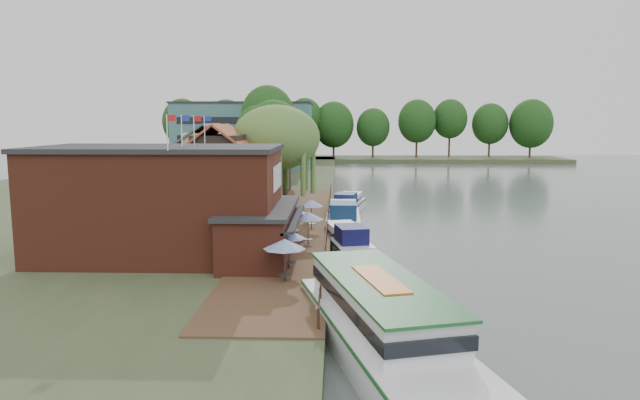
{
  "coord_description": "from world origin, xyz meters",
  "views": [
    {
      "loc": [
        -4.54,
        -37.16,
        9.86
      ],
      "look_at": [
        -6.0,
        12.0,
        3.0
      ],
      "focal_mm": 32.0,
      "sensor_mm": 36.0,
      "label": 1
    }
  ],
  "objects": [
    {
      "name": "cottage_c",
      "position": [
        -14.0,
        33.0,
        5.25
      ],
      "size": [
        7.6,
        7.6,
        8.5
      ],
      "primitive_type": null,
      "color": "black",
      "rests_on": "land_bank"
    },
    {
      "name": "pub",
      "position": [
        -14.0,
        -1.0,
        4.65
      ],
      "size": [
        20.0,
        11.0,
        7.3
      ],
      "primitive_type": null,
      "color": "maroon",
      "rests_on": "land_bank"
    },
    {
      "name": "cruiser_1",
      "position": [
        -3.82,
        5.56,
        1.11
      ],
      "size": [
        4.88,
        9.68,
        2.22
      ],
      "primitive_type": null,
      "rotation": [
        0.0,
        0.0,
        0.21
      ],
      "color": "white",
      "rests_on": "ground"
    },
    {
      "name": "cruiser_0",
      "position": [
        -3.67,
        -7.18,
        1.25
      ],
      "size": [
        4.23,
        10.52,
        2.5
      ],
      "primitive_type": null,
      "rotation": [
        0.0,
        0.0,
        -0.09
      ],
      "color": "silver",
      "rests_on": "ground"
    },
    {
      "name": "cottage_a",
      "position": [
        -15.0,
        14.0,
        5.25
      ],
      "size": [
        8.6,
        7.6,
        8.5
      ],
      "primitive_type": null,
      "color": "black",
      "rests_on": "land_bank"
    },
    {
      "name": "umbrella_1",
      "position": [
        -7.4,
        -4.03,
        2.29
      ],
      "size": [
        2.13,
        2.13,
        2.38
      ],
      "primitive_type": null,
      "color": "navy",
      "rests_on": "quay_deck"
    },
    {
      "name": "bank_tree_5",
      "position": [
        -15.44,
        95.29,
        7.21
      ],
      "size": [
        8.33,
        8.33,
        12.43
      ],
      "primitive_type": null,
      "color": "#143811",
      "rests_on": "land_bank"
    },
    {
      "name": "bank_tree_4",
      "position": [
        -12.88,
        86.57,
        6.33
      ],
      "size": [
        6.7,
        6.7,
        10.65
      ],
      "primitive_type": null,
      "color": "#143811",
      "rests_on": "land_bank"
    },
    {
      "name": "cruiser_3",
      "position": [
        -3.24,
        24.6,
        1.11
      ],
      "size": [
        4.7,
        9.68,
        2.22
      ],
      "primitive_type": null,
      "rotation": [
        0.0,
        0.0,
        -0.19
      ],
      "color": "silver",
      "rests_on": "ground"
    },
    {
      "name": "bank_tree_3",
      "position": [
        -15.54,
        77.54,
        7.26
      ],
      "size": [
        7.73,
        7.73,
        12.52
      ],
      "primitive_type": null,
      "color": "#143811",
      "rests_on": "land_bank"
    },
    {
      "name": "bank_tree_1",
      "position": [
        -16.61,
        51.3,
        6.65
      ],
      "size": [
        7.37,
        7.37,
        11.29
      ],
      "primitive_type": null,
      "color": "#143811",
      "rests_on": "land_bank"
    },
    {
      "name": "cruiser_2",
      "position": [
        -3.94,
        15.24,
        1.29
      ],
      "size": [
        3.52,
        10.6,
        2.59
      ],
      "primitive_type": null,
      "rotation": [
        0.0,
        0.0,
        -0.01
      ],
      "color": "silver",
      "rests_on": "ground"
    },
    {
      "name": "cottage_b",
      "position": [
        -18.0,
        24.0,
        5.25
      ],
      "size": [
        9.6,
        8.6,
        8.5
      ],
      "primitive_type": null,
      "color": "beige",
      "rests_on": "land_bank"
    },
    {
      "name": "ground",
      "position": [
        0.0,
        0.0,
        0.0
      ],
      "size": [
        260.0,
        260.0,
        0.0
      ],
      "primitive_type": "plane",
      "color": "#4D5954",
      "rests_on": "ground"
    },
    {
      "name": "swan",
      "position": [
        -2.92,
        -9.16,
        0.22
      ],
      "size": [
        0.44,
        0.44,
        0.44
      ],
      "primitive_type": "sphere",
      "color": "white",
      "rests_on": "ground"
    },
    {
      "name": "quay_deck",
      "position": [
        -8.0,
        10.0,
        1.05
      ],
      "size": [
        6.0,
        50.0,
        0.1
      ],
      "primitive_type": "cube",
      "color": "#47301E",
      "rests_on": "land_bank"
    },
    {
      "name": "umbrella_5",
      "position": [
        -6.61,
        8.84,
        2.29
      ],
      "size": [
        1.94,
        1.94,
        2.38
      ],
      "primitive_type": null,
      "color": "navy",
      "rests_on": "quay_deck"
    },
    {
      "name": "umbrella_0",
      "position": [
        -7.38,
        -6.83,
        2.29
      ],
      "size": [
        2.35,
        2.35,
        2.38
      ],
      "primitive_type": null,
      "color": "navy",
      "rests_on": "quay_deck"
    },
    {
      "name": "tour_boat",
      "position": [
        -2.52,
        -14.46,
        1.65
      ],
      "size": [
        7.98,
        15.69,
        3.3
      ],
      "primitive_type": null,
      "rotation": [
        0.0,
        0.0,
        0.26
      ],
      "color": "silver",
      "rests_on": "ground"
    },
    {
      "name": "willow",
      "position": [
        -10.5,
        19.0,
        6.21
      ],
      "size": [
        8.6,
        8.6,
        10.43
      ],
      "primitive_type": null,
      "color": "#476B2D",
      "rests_on": "land_bank"
    },
    {
      "name": "hotel_block",
      "position": [
        -22.0,
        70.0,
        7.15
      ],
      "size": [
        25.4,
        12.4,
        12.3
      ],
      "primitive_type": null,
      "color": "#38666B",
      "rests_on": "land_bank"
    },
    {
      "name": "umbrella_2",
      "position": [
        -8.0,
        -1.41,
        2.29
      ],
      "size": [
        2.19,
        2.19,
        2.38
      ],
      "primitive_type": null,
      "color": "navy",
      "rests_on": "quay_deck"
    },
    {
      "name": "bank_tree_0",
      "position": [
        -13.17,
        41.22,
        6.85
      ],
      "size": [
        8.31,
        8.31,
        11.7
      ],
      "primitive_type": null,
      "color": "#143811",
      "rests_on": "land_bank"
    },
    {
      "name": "quay_rail",
      "position": [
        -5.3,
        10.5,
        1.5
      ],
      "size": [
        0.2,
        49.0,
        1.0
      ],
      "primitive_type": null,
      "color": "black",
      "rests_on": "land_bank"
    },
    {
      "name": "umbrella_4",
      "position": [
        -7.84,
        5.22,
        2.29
      ],
      "size": [
        2.2,
        2.2,
        2.38
      ],
      "primitive_type": null,
      "color": "#1C1E9A",
      "rests_on": "quay_deck"
    },
    {
      "name": "land_bank",
      "position": [
        -30.0,
        35.0,
        0.5
      ],
      "size": [
        50.0,
        140.0,
        1.0
      ],
      "primitive_type": "cube",
      "color": "#384728",
      "rests_on": "ground"
    },
    {
      "name": "umbrella_3",
      "position": [
        -6.57,
        2.6,
        2.29
      ],
      "size": [
        2.25,
        2.25,
        2.38
      ],
      "primitive_type": null,
      "color": "navy",
      "rests_on": "quay_deck"
    },
    {
      "name": "bank_tree_2",
      "position": [
        -16.02,
        57.9,
        8.35
      ],
      "size": [
        8.93,
        8.93,
        14.7
      ],
      "primitive_type": null,
      "color": "#143811",
      "rests_on": "land_bank"
    }
  ]
}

